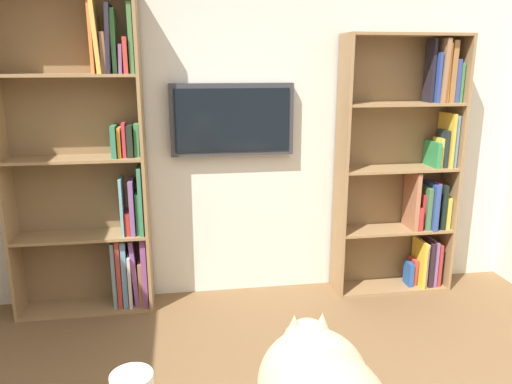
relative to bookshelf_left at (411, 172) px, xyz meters
name	(u,v)px	position (x,y,z in m)	size (l,w,h in m)	color
wall_back	(241,120)	(1.30, -0.17, 0.40)	(4.52, 0.06, 2.70)	silver
bookshelf_left	(411,172)	(0.00, 0.00, 0.00)	(0.91, 0.28, 1.96)	#937047
bookshelf_right	(93,165)	(2.35, -0.01, 0.12)	(0.95, 0.28, 2.25)	#937047
wall_mounted_tv	(232,120)	(1.37, -0.08, 0.41)	(0.90, 0.07, 0.52)	#333338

